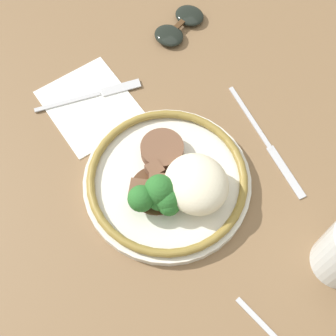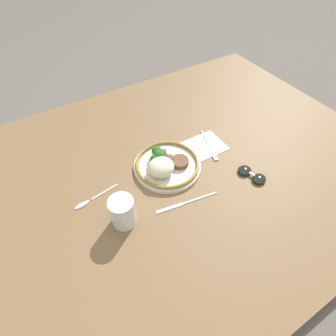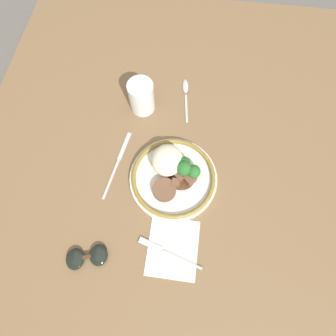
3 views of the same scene
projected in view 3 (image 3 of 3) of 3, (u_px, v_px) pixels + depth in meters
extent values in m
plane|color=#5B5651|center=(168.00, 196.00, 0.76)|extent=(8.00, 8.00, 0.00)
cube|color=brown|center=(168.00, 195.00, 0.74)|extent=(1.57, 1.18, 0.04)
cube|color=white|center=(173.00, 248.00, 0.67)|extent=(0.15, 0.13, 0.00)
cylinder|color=silver|center=(173.00, 179.00, 0.73)|extent=(0.24, 0.24, 0.01)
torus|color=olive|center=(173.00, 177.00, 0.72)|extent=(0.23, 0.23, 0.01)
ellipsoid|color=beige|center=(167.00, 160.00, 0.71)|extent=(0.09, 0.09, 0.06)
cylinder|color=brown|center=(164.00, 189.00, 0.70)|extent=(0.06, 0.06, 0.02)
cylinder|color=#51331E|center=(181.00, 177.00, 0.72)|extent=(0.08, 0.08, 0.00)
cube|color=brown|center=(190.00, 179.00, 0.71)|extent=(0.04, 0.04, 0.03)
cube|color=brown|center=(176.00, 183.00, 0.71)|extent=(0.02, 0.02, 0.02)
cube|color=brown|center=(182.00, 172.00, 0.71)|extent=(0.04, 0.04, 0.03)
cube|color=brown|center=(180.00, 176.00, 0.71)|extent=(0.04, 0.04, 0.03)
cube|color=brown|center=(184.00, 175.00, 0.72)|extent=(0.03, 0.03, 0.02)
cylinder|color=#568442|center=(186.00, 170.00, 0.73)|extent=(0.01, 0.01, 0.01)
sphere|color=#286628|center=(186.00, 168.00, 0.71)|extent=(0.03, 0.03, 0.03)
cylinder|color=#568442|center=(183.00, 171.00, 0.72)|extent=(0.01, 0.01, 0.02)
sphere|color=#286628|center=(184.00, 168.00, 0.70)|extent=(0.04, 0.04, 0.04)
cylinder|color=#568442|center=(184.00, 165.00, 0.73)|extent=(0.01, 0.01, 0.01)
sphere|color=#286628|center=(184.00, 162.00, 0.71)|extent=(0.03, 0.03, 0.03)
cylinder|color=#568442|center=(183.00, 167.00, 0.73)|extent=(0.01, 0.01, 0.01)
sphere|color=#286628|center=(183.00, 164.00, 0.71)|extent=(0.04, 0.04, 0.04)
cylinder|color=#568442|center=(193.00, 174.00, 0.72)|extent=(0.01, 0.01, 0.02)
sphere|color=#286628|center=(194.00, 171.00, 0.70)|extent=(0.04, 0.04, 0.04)
cylinder|color=#F4AD19|center=(142.00, 101.00, 0.79)|extent=(0.07, 0.07, 0.06)
cylinder|color=white|center=(142.00, 97.00, 0.78)|extent=(0.08, 0.08, 0.10)
cube|color=#B7B7BC|center=(182.00, 260.00, 0.66)|extent=(0.04, 0.10, 0.00)
cube|color=#B7B7BC|center=(150.00, 245.00, 0.67)|extent=(0.03, 0.07, 0.00)
cube|color=#B7B7BC|center=(111.00, 178.00, 0.74)|extent=(0.13, 0.03, 0.00)
cube|color=#B7B7BC|center=(124.00, 146.00, 0.77)|extent=(0.09, 0.03, 0.00)
cube|color=#B7B7BC|center=(186.00, 108.00, 0.82)|extent=(0.10, 0.02, 0.00)
ellipsoid|color=#B7B7BC|center=(185.00, 86.00, 0.85)|extent=(0.06, 0.03, 0.01)
ellipsoid|color=black|center=(99.00, 255.00, 0.66)|extent=(0.06, 0.06, 0.02)
ellipsoid|color=black|center=(75.00, 259.00, 0.65)|extent=(0.06, 0.06, 0.02)
cube|color=#472D19|center=(87.00, 257.00, 0.65)|extent=(0.01, 0.02, 0.00)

